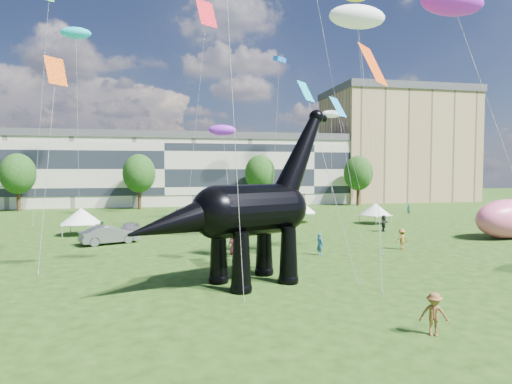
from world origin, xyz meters
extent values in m
plane|color=#16330C|center=(0.00, 0.00, 0.00)|extent=(220.00, 220.00, 0.00)
cube|color=beige|center=(-8.00, 62.00, 6.00)|extent=(78.00, 11.00, 12.00)
cube|color=tan|center=(40.00, 65.00, 11.00)|extent=(28.00, 18.00, 22.00)
cylinder|color=#382314|center=(-30.00, 53.00, 1.60)|extent=(0.56, 0.56, 3.20)
ellipsoid|color=#14380F|center=(-30.00, 53.00, 6.32)|extent=(5.20, 5.20, 6.24)
cylinder|color=#382314|center=(-12.00, 53.00, 1.60)|extent=(0.56, 0.56, 3.20)
ellipsoid|color=#14380F|center=(-12.00, 53.00, 6.32)|extent=(5.20, 5.20, 6.24)
cylinder|color=#382314|center=(8.00, 53.00, 1.60)|extent=(0.56, 0.56, 3.20)
ellipsoid|color=#14380F|center=(8.00, 53.00, 6.32)|extent=(5.20, 5.20, 6.24)
cylinder|color=#382314|center=(26.00, 53.00, 1.60)|extent=(0.56, 0.56, 3.20)
ellipsoid|color=#14380F|center=(26.00, 53.00, 6.32)|extent=(5.20, 5.20, 6.24)
cone|color=black|center=(-3.47, 3.31, 1.60)|extent=(1.45, 1.45, 3.20)
sphere|color=black|center=(-3.47, 3.31, 0.19)|extent=(1.17, 1.17, 1.17)
cone|color=black|center=(-4.41, 5.45, 1.60)|extent=(1.45, 1.45, 3.20)
sphere|color=black|center=(-4.41, 5.45, 0.19)|extent=(1.17, 1.17, 1.17)
cone|color=black|center=(-0.54, 4.59, 1.60)|extent=(1.45, 1.45, 3.20)
sphere|color=black|center=(-0.54, 4.59, 0.19)|extent=(1.17, 1.17, 1.17)
cone|color=black|center=(-1.48, 6.74, 1.60)|extent=(1.45, 1.45, 3.20)
sphere|color=black|center=(-1.48, 6.74, 0.19)|extent=(1.17, 1.17, 1.17)
cylinder|color=black|center=(-2.57, 4.98, 4.15)|extent=(5.25, 4.43, 2.88)
sphere|color=black|center=(-4.62, 4.08, 4.15)|extent=(2.88, 2.88, 2.88)
sphere|color=black|center=(-0.53, 5.88, 4.15)|extent=(2.77, 2.77, 2.77)
cone|color=black|center=(0.67, 6.40, 7.24)|extent=(4.32, 3.08, 5.64)
sphere|color=black|center=(1.86, 6.92, 9.69)|extent=(0.89, 0.89, 0.89)
cylinder|color=black|center=(2.15, 7.05, 9.63)|extent=(0.87, 0.73, 0.47)
cone|color=black|center=(-6.63, 3.20, 3.80)|extent=(6.06, 4.31, 3.13)
imported|color=#B0AFB4|center=(-10.99, 24.43, 0.66)|extent=(2.10, 4.06, 1.32)
imported|color=slate|center=(-12.25, 19.92, 0.80)|extent=(5.12, 3.51, 1.60)
imported|color=white|center=(3.62, 26.64, 0.80)|extent=(5.91, 3.06, 1.59)
imported|color=#595960|center=(0.09, 26.74, 0.79)|extent=(5.27, 5.58, 1.59)
cube|color=white|center=(8.28, 31.25, 1.17)|extent=(3.51, 3.51, 0.13)
cone|color=white|center=(8.28, 31.25, 2.01)|extent=(4.45, 4.45, 1.59)
cylinder|color=#999999|center=(6.64, 29.94, 0.58)|extent=(0.06, 0.06, 1.17)
cylinder|color=#999999|center=(9.59, 29.61, 0.58)|extent=(0.06, 0.06, 1.17)
cylinder|color=#999999|center=(6.97, 32.89, 0.58)|extent=(0.06, 0.06, 1.17)
cylinder|color=#999999|center=(9.92, 32.56, 0.58)|extent=(0.06, 0.06, 1.17)
cube|color=white|center=(16.77, 28.20, 1.02)|extent=(3.59, 3.59, 0.11)
cone|color=white|center=(16.77, 28.20, 1.77)|extent=(4.55, 4.55, 1.39)
cylinder|color=#999999|center=(16.01, 26.53, 0.51)|extent=(0.06, 0.06, 1.02)
cylinder|color=#999999|center=(18.44, 27.44, 0.51)|extent=(0.06, 0.06, 1.02)
cylinder|color=#999999|center=(15.09, 28.96, 0.51)|extent=(0.06, 0.06, 1.02)
cylinder|color=#999999|center=(17.53, 29.88, 0.51)|extent=(0.06, 0.06, 1.02)
cube|color=white|center=(-15.67, 25.79, 1.11)|extent=(3.15, 3.15, 0.12)
cone|color=white|center=(-15.67, 25.79, 1.91)|extent=(3.99, 3.99, 1.51)
cylinder|color=#999999|center=(-17.14, 24.45, 0.55)|extent=(0.06, 0.06, 1.11)
cylinder|color=#999999|center=(-14.33, 24.32, 0.55)|extent=(0.06, 0.06, 1.11)
cylinder|color=#999999|center=(-17.01, 27.26, 0.55)|extent=(0.06, 0.06, 1.11)
cylinder|color=#999999|center=(-14.20, 27.13, 0.55)|extent=(0.06, 0.06, 1.11)
ellipsoid|color=#F45F8F|center=(23.82, 15.88, 1.83)|extent=(7.97, 5.28, 3.66)
imported|color=teal|center=(25.87, 36.08, 0.80)|extent=(0.54, 0.67, 1.60)
imported|color=olive|center=(11.14, 12.61, 0.83)|extent=(1.16, 0.77, 1.67)
imported|color=#398836|center=(-13.03, 21.55, 0.92)|extent=(1.12, 1.05, 1.84)
imported|color=#503373|center=(-6.32, 31.62, 0.94)|extent=(1.19, 0.91, 1.88)
imported|color=#A42945|center=(-2.44, 13.18, 0.82)|extent=(0.96, 0.87, 1.65)
imported|color=black|center=(14.60, 22.06, 0.86)|extent=(1.53, 1.45, 1.73)
imported|color=#295F98|center=(3.90, 11.75, 0.84)|extent=(0.59, 0.71, 1.67)
imported|color=brown|center=(2.87, -3.96, 0.84)|extent=(1.25, 1.02, 1.68)
plane|color=red|center=(-2.38, 36.07, 25.92)|extent=(3.66, 2.92, 3.42)
plane|color=#E4490C|center=(5.89, 7.46, 13.20)|extent=(3.08, 2.98, 2.67)
ellipsoid|color=white|center=(8.26, 15.21, 19.06)|extent=(5.07, 4.91, 1.90)
cube|color=blue|center=(7.50, 37.91, 21.20)|extent=(2.03, 1.93, 0.74)
ellipsoid|color=purple|center=(-0.49, 35.74, 11.43)|extent=(3.84, 3.08, 1.37)
ellipsoid|color=#0CADBB|center=(-19.86, 46.42, 25.62)|extent=(4.10, 4.33, 1.61)
plane|color=#F92E10|center=(23.20, 43.34, 23.06)|extent=(3.57, 3.60, 2.74)
plane|color=#E6510C|center=(-14.49, 12.55, 13.01)|extent=(1.69, 1.79, 1.89)
ellipsoid|color=white|center=(18.17, 46.20, 15.25)|extent=(3.34, 3.05, 1.23)
plane|color=#158DE1|center=(17.64, 42.18, 15.77)|extent=(3.72, 3.53, 3.00)
ellipsoid|color=purple|center=(11.26, 7.09, 17.44)|extent=(4.40, 4.80, 1.76)
plane|color=#0CA2BE|center=(1.44, 7.74, 11.39)|extent=(1.57, 1.51, 1.31)
camera|label=1|loc=(-7.06, -18.49, 6.42)|focal=30.00mm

